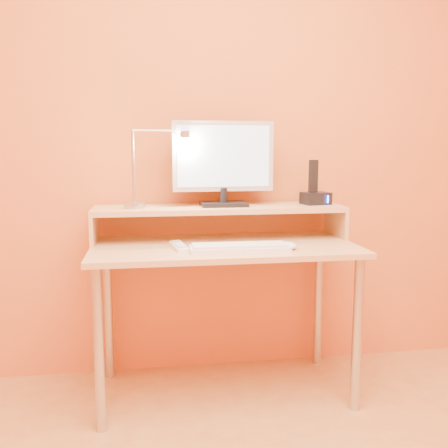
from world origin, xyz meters
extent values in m
cube|color=orange|center=(0.00, 1.50, 1.25)|extent=(3.00, 0.04, 2.50)
cylinder|color=#B6B6BB|center=(-0.55, 0.93, 0.35)|extent=(0.04, 0.04, 0.69)
cylinder|color=#B6B6BB|center=(0.55, 0.93, 0.35)|extent=(0.04, 0.04, 0.69)
cylinder|color=#B6B6BB|center=(-0.55, 1.43, 0.35)|extent=(0.04, 0.04, 0.69)
cylinder|color=#B6B6BB|center=(0.55, 1.43, 0.35)|extent=(0.04, 0.04, 0.69)
cube|color=tan|center=(0.00, 1.18, 0.71)|extent=(1.20, 0.60, 0.02)
cube|color=tan|center=(-0.59, 1.33, 0.79)|extent=(0.02, 0.30, 0.14)
cube|color=tan|center=(0.59, 1.33, 0.79)|extent=(0.02, 0.30, 0.14)
cube|color=tan|center=(0.00, 1.33, 0.87)|extent=(1.20, 0.30, 0.02)
cube|color=black|center=(0.02, 1.33, 0.89)|extent=(0.22, 0.16, 0.02)
cylinder|color=black|center=(0.02, 1.33, 0.93)|extent=(0.04, 0.04, 0.07)
cube|color=silver|center=(0.02, 1.34, 1.12)|extent=(0.49, 0.05, 0.33)
cube|color=black|center=(0.02, 1.36, 1.12)|extent=(0.44, 0.03, 0.28)
cube|color=#A4C2E1|center=(0.02, 1.32, 1.12)|extent=(0.44, 0.02, 0.29)
cylinder|color=#B6B6BB|center=(-0.40, 1.30, 0.89)|extent=(0.10, 0.10, 0.02)
cylinder|color=#B6B6BB|center=(-0.40, 1.30, 1.07)|extent=(0.01, 0.01, 0.33)
cylinder|color=#B6B6BB|center=(-0.28, 1.30, 1.24)|extent=(0.24, 0.01, 0.01)
cylinder|color=#B6B6BB|center=(-0.16, 1.30, 1.22)|extent=(0.04, 0.04, 0.03)
cylinder|color=#FFEAC6|center=(-0.16, 1.30, 1.20)|extent=(0.03, 0.03, 0.00)
cube|color=black|center=(0.48, 1.33, 0.91)|extent=(0.15, 0.12, 0.06)
cube|color=black|center=(0.47, 1.33, 1.02)|extent=(0.04, 0.03, 0.16)
cube|color=#356CFF|center=(0.53, 1.28, 0.91)|extent=(0.01, 0.00, 0.04)
cube|color=white|center=(0.04, 1.01, 0.73)|extent=(0.43, 0.14, 0.02)
ellipsoid|color=silver|center=(0.26, 1.03, 0.74)|extent=(0.09, 0.11, 0.03)
cube|color=white|center=(-0.21, 1.11, 0.73)|extent=(0.08, 0.20, 0.02)
camera|label=1|loc=(-0.34, -1.03, 1.15)|focal=39.91mm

